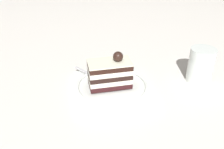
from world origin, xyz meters
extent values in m
plane|color=silver|center=(0.00, 0.00, 0.00)|extent=(2.40, 2.40, 0.00)
cube|color=white|center=(0.01, 0.01, 0.01)|extent=(0.21, 0.21, 0.01)
torus|color=white|center=(0.01, 0.01, 0.02)|extent=(0.20, 0.20, 0.01)
cube|color=#351517|center=(0.02, 0.01, 0.02)|extent=(0.07, 0.11, 0.01)
cube|color=white|center=(0.02, 0.01, 0.04)|extent=(0.07, 0.11, 0.01)
cube|color=black|center=(0.02, 0.01, 0.05)|extent=(0.07, 0.11, 0.01)
cube|color=silver|center=(0.02, 0.01, 0.06)|extent=(0.07, 0.11, 0.01)
cube|color=black|center=(0.02, 0.01, 0.08)|extent=(0.07, 0.11, 0.01)
cube|color=white|center=(0.02, 0.01, 0.08)|extent=(0.07, 0.11, 0.00)
sphere|color=black|center=(0.01, 0.03, 0.10)|extent=(0.03, 0.03, 0.03)
cube|color=silver|center=(-0.06, -0.06, 0.02)|extent=(0.05, 0.05, 0.00)
cube|color=silver|center=(-0.03, -0.04, 0.02)|extent=(0.02, 0.02, 0.00)
cube|color=silver|center=(-0.01, -0.03, 0.02)|extent=(0.02, 0.02, 0.00)
cube|color=silver|center=(-0.01, -0.02, 0.02)|extent=(0.02, 0.02, 0.00)
cube|color=silver|center=(-0.02, -0.02, 0.02)|extent=(0.02, 0.02, 0.00)
cube|color=silver|center=(-0.02, -0.02, 0.02)|extent=(0.02, 0.02, 0.00)
cylinder|color=white|center=(0.00, 0.26, 0.05)|extent=(0.07, 0.07, 0.10)
cylinder|color=#B7232D|center=(0.00, 0.26, 0.03)|extent=(0.06, 0.06, 0.06)
camera|label=1|loc=(0.54, -0.06, 0.37)|focal=38.59mm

